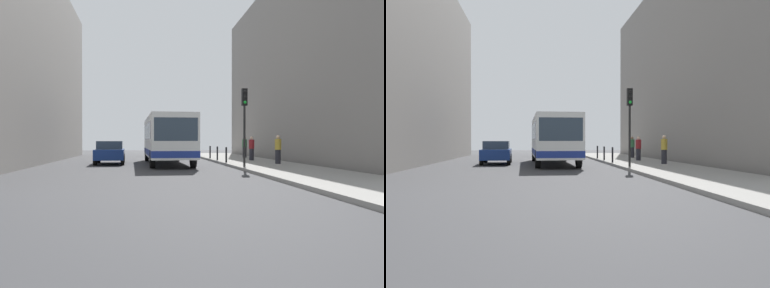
% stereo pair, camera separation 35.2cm
% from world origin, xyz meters
% --- Properties ---
extents(ground_plane, '(80.00, 80.00, 0.00)m').
position_xyz_m(ground_plane, '(0.00, 0.00, 0.00)').
color(ground_plane, '#38383A').
extents(sidewalk, '(4.40, 40.00, 0.15)m').
position_xyz_m(sidewalk, '(5.40, 0.00, 0.07)').
color(sidewalk, gray).
rests_on(sidewalk, ground).
extents(building_right, '(7.00, 32.00, 13.70)m').
position_xyz_m(building_right, '(11.50, 4.00, 6.85)').
color(building_right, gray).
rests_on(building_right, ground).
extents(bus, '(2.81, 11.08, 3.00)m').
position_xyz_m(bus, '(-0.21, 2.60, 1.73)').
color(bus, white).
rests_on(bus, ground).
extents(car_beside_bus, '(1.97, 4.45, 1.48)m').
position_xyz_m(car_beside_bus, '(-3.84, 3.04, 0.78)').
color(car_beside_bus, navy).
rests_on(car_beside_bus, ground).
extents(car_behind_bus, '(1.92, 4.43, 1.48)m').
position_xyz_m(car_behind_bus, '(-0.35, 14.54, 0.78)').
color(car_behind_bus, '#A5A8AD').
rests_on(car_behind_bus, ground).
extents(traffic_light, '(0.28, 0.33, 4.10)m').
position_xyz_m(traffic_light, '(3.55, -2.88, 3.01)').
color(traffic_light, black).
rests_on(traffic_light, sidewalk).
extents(bollard_near, '(0.11, 0.11, 0.95)m').
position_xyz_m(bollard_near, '(3.45, 1.27, 0.62)').
color(bollard_near, black).
rests_on(bollard_near, sidewalk).
extents(bollard_mid, '(0.11, 0.11, 0.95)m').
position_xyz_m(bollard_mid, '(3.45, 4.29, 0.62)').
color(bollard_mid, black).
rests_on(bollard_mid, sidewalk).
extents(bollard_far, '(0.11, 0.11, 0.95)m').
position_xyz_m(bollard_far, '(3.45, 7.31, 0.62)').
color(bollard_far, black).
rests_on(bollard_far, sidewalk).
extents(pedestrian_near_signal, '(0.38, 0.38, 1.69)m').
position_xyz_m(pedestrian_near_signal, '(6.15, -0.62, 0.99)').
color(pedestrian_near_signal, '#26262D').
rests_on(pedestrian_near_signal, sidewalk).
extents(pedestrian_mid_sidewalk, '(0.38, 0.38, 1.65)m').
position_xyz_m(pedestrian_mid_sidewalk, '(5.70, 3.53, 0.97)').
color(pedestrian_mid_sidewalk, '#26262D').
rests_on(pedestrian_mid_sidewalk, sidewalk).
extents(pedestrian_far_sidewalk, '(0.38, 0.38, 1.68)m').
position_xyz_m(pedestrian_far_sidewalk, '(6.38, 8.09, 0.99)').
color(pedestrian_far_sidewalk, '#26262D').
rests_on(pedestrian_far_sidewalk, sidewalk).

